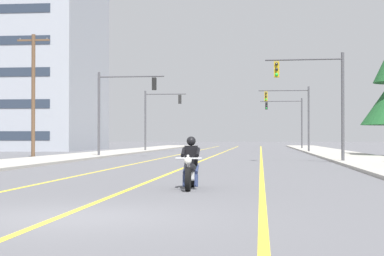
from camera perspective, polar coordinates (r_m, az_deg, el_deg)
The scene contains 13 objects.
ground_plane at distance 11.92m, azimuth -10.50°, elevation -7.71°, with size 400.00×400.00×0.00m, color #5B5B60.
lane_stripe_center at distance 56.48m, azimuth 2.40°, elevation -2.28°, with size 0.16×100.00×0.01m, color yellow.
lane_stripe_left at distance 56.77m, azimuth -0.81°, elevation -2.28°, with size 0.16×100.00×0.01m, color yellow.
lane_stripe_right at distance 56.37m, azimuth 6.09°, elevation -2.28°, with size 0.16×100.00×0.01m, color yellow.
sidewalk_kerb_right at distance 51.75m, azimuth 13.06°, elevation -2.32°, with size 4.40×110.00×0.14m, color #ADA89E.
sidewalk_kerb_left at distance 53.00m, azimuth -8.21°, elevation -2.30°, with size 4.40×110.00×0.14m, color #ADA89E.
motorcycle_with_rider at distance 18.01m, azimuth -0.13°, elevation -3.52°, with size 0.70×2.19×1.46m.
traffic_signal_near_right at distance 37.23m, azimuth 11.21°, elevation 3.24°, with size 4.41×0.40×6.20m.
traffic_signal_near_left at distance 47.42m, azimuth -6.55°, elevation 2.40°, with size 4.91×0.37×6.20m.
traffic_signal_mid_right at distance 61.51m, azimuth 8.97°, elevation 1.65°, with size 4.76×0.37×6.20m.
traffic_signal_mid_left at distance 66.11m, azimuth -3.10°, elevation 1.44°, with size 4.27×0.37×6.20m.
traffic_signal_far_right at distance 79.64m, azimuth 8.58°, elevation 1.10°, with size 5.11×0.41×6.20m.
utility_pole_left_near at distance 45.95m, azimuth -13.78°, elevation 3.00°, with size 2.28×0.26×8.54m.
Camera 1 is at (3.37, -11.35, 1.43)m, focal length 60.67 mm.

